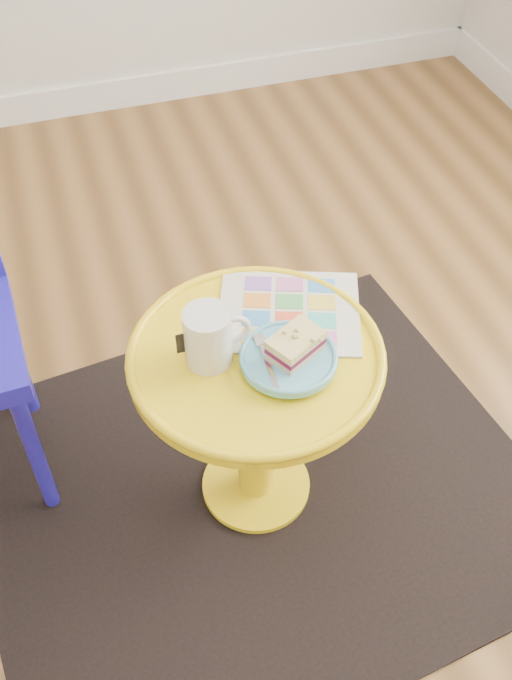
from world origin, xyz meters
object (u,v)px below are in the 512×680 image
object	(u,v)px
newspaper	(289,311)
plate	(288,359)
mug	(209,336)
side_table	(256,397)

from	to	relation	value
newspaper	plate	size ratio (longest dim) A/B	1.54
mug	plate	xyz separation A→B (m)	(0.14, -0.06, -0.05)
side_table	plate	distance (m)	0.17
mug	side_table	bearing A→B (deg)	-9.10
side_table	newspaper	bearing A→B (deg)	41.67
side_table	newspaper	size ratio (longest dim) A/B	1.75
newspaper	plate	xyz separation A→B (m)	(-0.05, -0.14, 0.02)
side_table	newspaper	distance (m)	0.19
side_table	plate	size ratio (longest dim) A/B	2.70
side_table	newspaper	world-z (taller)	newspaper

